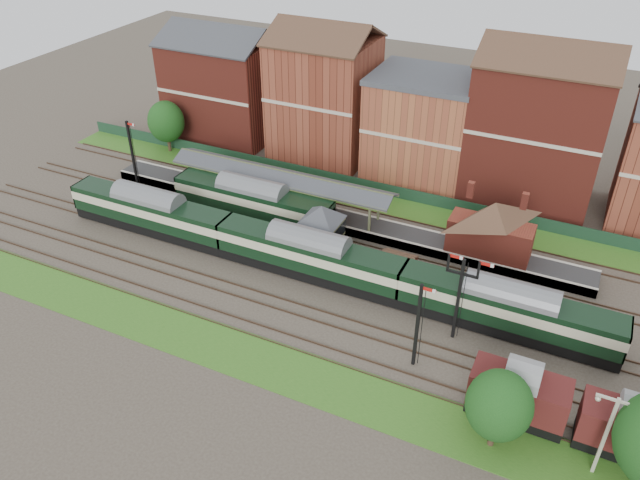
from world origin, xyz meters
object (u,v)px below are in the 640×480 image
at_px(dmu_train, 309,255).
at_px(platform_railcar, 253,201).
at_px(semaphore_bracket, 460,294).
at_px(signal_box, 321,231).
at_px(goods_van_a, 631,430).

xyz_separation_m(dmu_train, platform_railcar, (-9.96, 6.50, -0.03)).
distance_m(semaphore_bracket, dmu_train, 15.17).
xyz_separation_m(signal_box, dmu_train, (0.23, -3.25, -0.70)).
bearing_deg(semaphore_bracket, dmu_train, 170.42).
distance_m(signal_box, platform_railcar, 10.28).
distance_m(semaphore_bracket, goods_van_a, 15.36).
xyz_separation_m(signal_box, goods_van_a, (28.76, -12.25, -0.90)).
relative_size(semaphore_bracket, goods_van_a, 1.22).
height_order(dmu_train, platform_railcar, dmu_train).
relative_size(dmu_train, goods_van_a, 8.31).
distance_m(semaphore_bracket, platform_railcar, 26.44).
relative_size(dmu_train, platform_railcar, 3.04).
distance_m(dmu_train, platform_railcar, 11.89).
height_order(semaphore_bracket, platform_railcar, semaphore_bracket).
bearing_deg(goods_van_a, dmu_train, 162.49).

